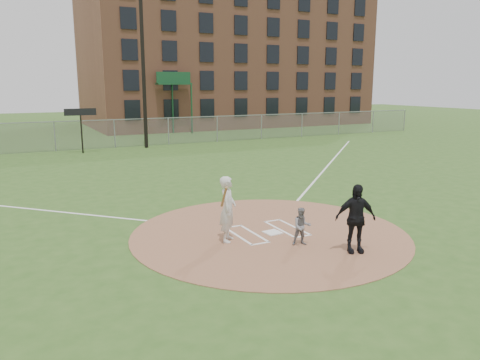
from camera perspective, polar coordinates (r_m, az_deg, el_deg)
name	(u,v)px	position (r m, az deg, el deg)	size (l,w,h in m)	color
ground	(269,233)	(14.40, 3.59, -6.51)	(140.00, 140.00, 0.00)	#2F521C
dirt_circle	(269,233)	(14.40, 3.59, -6.47)	(8.40, 8.40, 0.02)	#996648
home_plate	(273,232)	(14.38, 4.00, -6.40)	(0.48, 0.48, 0.03)	white
foul_line_first	(328,166)	(26.58, 10.65, 1.73)	(0.10, 24.00, 0.01)	white
catcher	(302,226)	(13.28, 7.55, -5.64)	(0.52, 0.41, 1.08)	gray
umpire	(355,218)	(12.90, 13.89, -4.56)	(1.10, 0.46, 1.87)	black
batters_boxes	(267,231)	(14.52, 3.29, -6.26)	(2.08, 1.88, 0.01)	white
batter_at_plate	(228,209)	(13.39, -1.50, -3.54)	(0.78, 1.12, 1.90)	silver
outfield_fence	(115,133)	(34.69, -15.04, 5.50)	(56.08, 0.08, 2.03)	slate
brick_warehouse	(224,57)	(54.88, -1.95, 14.77)	(30.00, 17.17, 15.00)	#A46146
light_pole	(143,53)	(34.07, -11.78, 14.97)	(1.20, 0.30, 12.22)	black
scoreboard_sign	(81,117)	(32.38, -18.87, 7.30)	(2.00, 0.10, 2.93)	black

